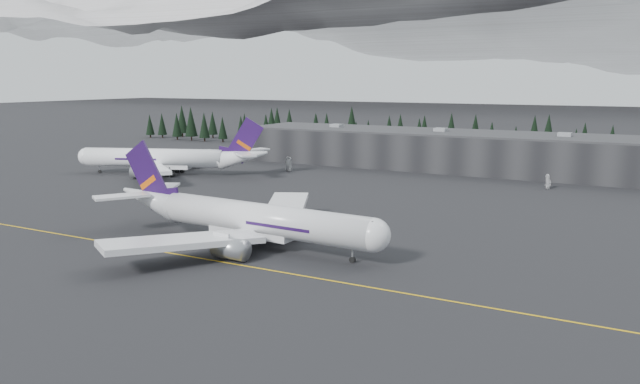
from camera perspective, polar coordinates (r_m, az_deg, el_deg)
The scene contains 9 objects.
ground at distance 103.94m, azimuth -5.31°, elevation -6.62°, with size 1400.00×1400.00×0.00m, color black.
taxiline at distance 102.36m, azimuth -5.93°, elevation -6.90°, with size 400.00×0.40×0.02m, color gold.
terminal at distance 216.10m, azimuth 13.44°, elevation 3.66°, with size 160.00×30.00×12.60m.
treeline at distance 251.73m, azimuth 15.68°, elevation 4.73°, with size 360.00×20.00×15.00m, color black.
mountain_ridge at distance 1084.30m, azimuth 25.81°, elevation 7.67°, with size 4400.00×900.00×420.00m, color white, non-canonical shape.
jet_main at distance 116.00m, azimuth -7.27°, elevation -2.27°, with size 61.50×56.68×18.07m.
jet_parked at distance 204.57m, azimuth -13.51°, elevation 3.00°, with size 61.09×54.60×18.60m.
gse_vehicle_a at distance 207.30m, azimuth -2.85°, elevation 2.09°, with size 2.26×4.91×1.37m, color silver.
gse_vehicle_b at distance 184.64m, azimuth 20.13°, elevation 0.47°, with size 1.70×4.21×1.44m, color silver.
Camera 1 is at (55.67, -82.45, 30.13)m, focal length 35.00 mm.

